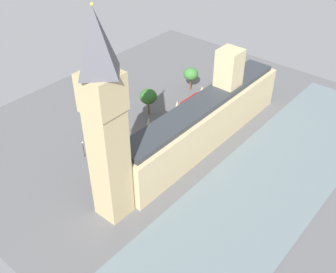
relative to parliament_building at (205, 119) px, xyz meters
name	(u,v)px	position (x,y,z in m)	size (l,w,h in m)	color
ground_plane	(197,139)	(1.99, 1.34, -8.91)	(147.37, 147.37, 0.00)	#565659
river_thames	(275,176)	(-28.95, 1.34, -8.78)	(33.86, 132.63, 0.25)	slate
parliament_building	(205,119)	(0.00, 0.00, 0.00)	(12.93, 77.37, 30.25)	tan
clock_tower	(105,121)	(-0.60, 44.55, 22.32)	(9.15, 9.15, 60.30)	tan
double_decker_bus_trailing	(191,103)	(16.32, -13.50, -6.27)	(2.68, 10.51, 4.75)	#B20C0F
car_black_under_trees	(177,121)	(14.12, -2.07, -8.02)	(2.25, 4.38, 1.74)	black
double_decker_bus_far_end	(149,133)	(15.40, 12.47, -6.27)	(3.42, 10.68, 4.75)	red
car_white_by_river_gate	(108,161)	(16.75, 31.27, -8.02)	(2.01, 4.45, 1.74)	silver
pedestrian_near_tower	(153,149)	(9.69, 16.40, -8.16)	(0.67, 0.69, 1.67)	maroon
plane_tree_leading	(148,97)	(26.40, 0.39, -1.01)	(6.67, 6.67, 10.77)	brown
plane_tree_corner	(191,74)	(25.67, -25.30, -1.41)	(6.23, 6.23, 10.18)	brown
street_lamp_kerbside	(83,146)	(25.32, 33.98, -4.54)	(0.56, 0.56, 6.25)	black
street_lamp_midblock	(100,138)	(24.68, 27.06, -4.88)	(0.56, 0.56, 5.69)	black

